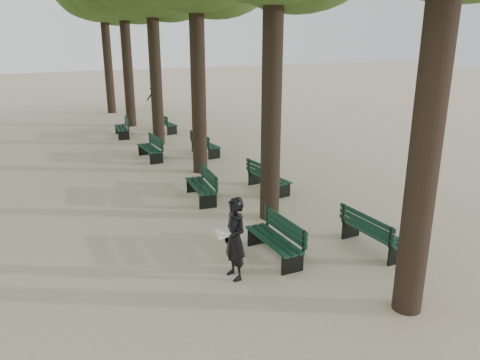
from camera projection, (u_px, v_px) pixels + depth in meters
name	position (u px, v px, depth m)	size (l,w,h in m)	color
ground	(279.00, 278.00, 9.65)	(120.00, 120.00, 0.00)	beige
bench_left_0	(274.00, 247.00, 10.45)	(0.60, 1.81, 0.92)	black
bench_left_1	(201.00, 191.00, 14.13)	(0.79, 1.86, 0.92)	black
bench_left_2	(150.00, 153.00, 18.71)	(0.60, 1.81, 0.92)	black
bench_left_3	(122.00, 131.00, 22.81)	(0.80, 1.86, 0.92)	black
bench_right_0	(373.00, 239.00, 10.84)	(0.57, 1.80, 0.92)	black
bench_right_1	(269.00, 182.00, 14.96)	(0.71, 1.84, 0.92)	black
bench_right_2	(206.00, 148.00, 19.40)	(0.69, 1.83, 0.92)	black
bench_right_3	(166.00, 127.00, 23.92)	(0.76, 1.85, 0.92)	black
man_with_map	(235.00, 239.00, 9.42)	(0.64, 0.72, 1.74)	black
pedestrian_b	(154.00, 97.00, 31.37)	(0.99, 0.31, 1.53)	#262628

